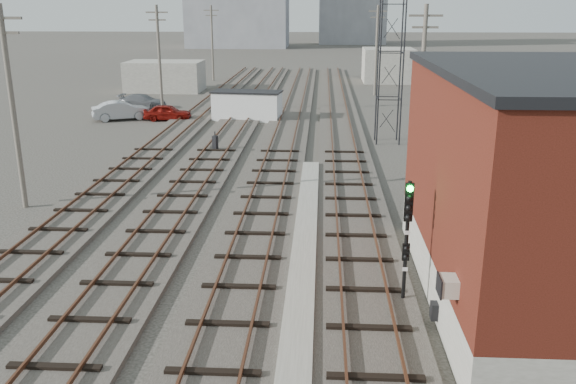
# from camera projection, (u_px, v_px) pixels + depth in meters

# --- Properties ---
(ground) EXTENTS (320.00, 320.00, 0.00)m
(ground) POSITION_uv_depth(u_px,v_px,m) (312.00, 92.00, 65.61)
(ground) COLOR #282621
(ground) RESTS_ON ground
(track_right) EXTENTS (3.20, 90.00, 0.39)m
(track_right) POSITION_uv_depth(u_px,v_px,m) (341.00, 129.00, 45.39)
(track_right) COLOR #332D28
(track_right) RESTS_ON ground
(track_mid_right) EXTENTS (3.20, 90.00, 0.39)m
(track_mid_right) POSITION_uv_depth(u_px,v_px,m) (287.00, 128.00, 45.61)
(track_mid_right) COLOR #332D28
(track_mid_right) RESTS_ON ground
(track_mid_left) EXTENTS (3.20, 90.00, 0.39)m
(track_mid_left) POSITION_uv_depth(u_px,v_px,m) (234.00, 128.00, 45.82)
(track_mid_left) COLOR #332D28
(track_mid_left) RESTS_ON ground
(track_left) EXTENTS (3.20, 90.00, 0.39)m
(track_left) POSITION_uv_depth(u_px,v_px,m) (182.00, 127.00, 46.04)
(track_left) COLOR #332D28
(track_left) RESTS_ON ground
(platform_curb) EXTENTS (0.90, 28.00, 0.26)m
(platform_curb) POSITION_uv_depth(u_px,v_px,m) (303.00, 263.00, 21.62)
(platform_curb) COLOR gray
(platform_curb) RESTS_ON ground
(brick_building) EXTENTS (6.54, 12.20, 7.22)m
(brick_building) POSITION_uv_depth(u_px,v_px,m) (534.00, 188.00, 18.31)
(brick_building) COLOR gray
(brick_building) RESTS_ON ground
(lattice_tower) EXTENTS (1.60, 1.60, 15.00)m
(lattice_tower) POSITION_uv_depth(u_px,v_px,m) (392.00, 28.00, 39.25)
(lattice_tower) COLOR black
(lattice_tower) RESTS_ON ground
(utility_pole_left_a) EXTENTS (1.80, 0.24, 9.00)m
(utility_pole_left_a) POSITION_uv_depth(u_px,v_px,m) (12.00, 103.00, 26.69)
(utility_pole_left_a) COLOR #595147
(utility_pole_left_a) RESTS_ON ground
(utility_pole_left_b) EXTENTS (1.80, 0.24, 9.00)m
(utility_pole_left_b) POSITION_uv_depth(u_px,v_px,m) (159.00, 57.00, 50.56)
(utility_pole_left_b) COLOR #595147
(utility_pole_left_b) RESTS_ON ground
(utility_pole_left_c) EXTENTS (1.80, 0.24, 9.00)m
(utility_pole_left_c) POSITION_uv_depth(u_px,v_px,m) (212.00, 41.00, 74.43)
(utility_pole_left_c) COLOR #595147
(utility_pole_left_c) RESTS_ON ground
(utility_pole_right_a) EXTENTS (1.80, 0.24, 9.00)m
(utility_pole_right_a) POSITION_uv_depth(u_px,v_px,m) (422.00, 84.00, 33.30)
(utility_pole_right_a) COLOR #595147
(utility_pole_right_a) RESTS_ON ground
(utility_pole_right_b) EXTENTS (1.80, 0.24, 9.00)m
(utility_pole_right_b) POSITION_uv_depth(u_px,v_px,m) (376.00, 48.00, 61.94)
(utility_pole_right_b) COLOR #595147
(utility_pole_right_b) RESTS_ON ground
(shed_left) EXTENTS (8.00, 5.00, 3.20)m
(shed_left) POSITION_uv_depth(u_px,v_px,m) (165.00, 76.00, 66.00)
(shed_left) COLOR gray
(shed_left) RESTS_ON ground
(shed_right) EXTENTS (6.00, 6.00, 4.00)m
(shed_right) POSITION_uv_depth(u_px,v_px,m) (388.00, 65.00, 74.08)
(shed_right) COLOR gray
(shed_right) RESTS_ON ground
(signal_mast) EXTENTS (0.40, 0.41, 3.97)m
(signal_mast) POSITION_uv_depth(u_px,v_px,m) (407.00, 234.00, 18.29)
(signal_mast) COLOR gray
(signal_mast) RESTS_ON ground
(switch_stand) EXTENTS (0.37, 0.37, 1.24)m
(switch_stand) POSITION_uv_depth(u_px,v_px,m) (215.00, 143.00, 38.52)
(switch_stand) COLOR black
(switch_stand) RESTS_ON ground
(site_trailer) EXTENTS (5.82, 3.08, 2.34)m
(site_trailer) POSITION_uv_depth(u_px,v_px,m) (247.00, 105.00, 49.32)
(site_trailer) COLOR silver
(site_trailer) RESTS_ON ground
(car_red) EXTENTS (3.89, 1.73, 1.30)m
(car_red) POSITION_uv_depth(u_px,v_px,m) (168.00, 112.00, 49.25)
(car_red) COLOR maroon
(car_red) RESTS_ON ground
(car_silver) EXTENTS (4.83, 3.40, 1.51)m
(car_silver) POSITION_uv_depth(u_px,v_px,m) (121.00, 111.00, 49.44)
(car_silver) COLOR #A3A6AA
(car_silver) RESTS_ON ground
(car_grey) EXTENTS (4.46, 2.17, 1.25)m
(car_grey) POSITION_uv_depth(u_px,v_px,m) (143.00, 101.00, 55.27)
(car_grey) COLOR slate
(car_grey) RESTS_ON ground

